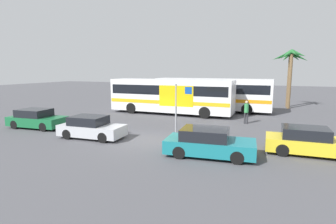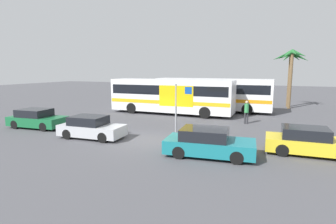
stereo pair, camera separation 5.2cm
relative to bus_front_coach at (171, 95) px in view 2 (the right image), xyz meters
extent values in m
plane|color=#4C4C51|center=(2.09, -9.35, -1.78)|extent=(120.00, 120.00, 0.00)
cube|color=white|center=(0.00, 0.00, -0.06)|extent=(11.34, 2.52, 2.90)
cube|color=black|center=(0.00, 0.00, 0.49)|extent=(10.89, 2.55, 0.84)
cube|color=gold|center=(0.00, 0.00, -0.57)|extent=(11.23, 2.55, 0.32)
cylinder|color=black|center=(3.52, 1.13, -1.28)|extent=(1.00, 0.28, 1.00)
cylinder|color=black|center=(3.52, -1.13, -1.28)|extent=(1.00, 0.28, 1.00)
cylinder|color=black|center=(-3.52, 1.13, -1.28)|extent=(1.00, 0.28, 1.00)
cylinder|color=black|center=(-3.52, -1.13, -1.28)|extent=(1.00, 0.28, 1.00)
cube|color=white|center=(3.05, 3.38, -0.06)|extent=(11.34, 2.52, 2.90)
cube|color=black|center=(3.05, 3.38, 0.49)|extent=(10.89, 2.55, 0.84)
cube|color=orange|center=(3.05, 3.38, -0.57)|extent=(11.23, 2.55, 0.32)
cylinder|color=black|center=(6.57, 4.51, -1.28)|extent=(1.00, 0.28, 1.00)
cylinder|color=black|center=(6.57, 2.25, -1.28)|extent=(1.00, 0.28, 1.00)
cylinder|color=black|center=(-0.46, 4.51, -1.28)|extent=(1.00, 0.28, 1.00)
cylinder|color=black|center=(-0.46, 2.25, -1.28)|extent=(1.00, 0.28, 1.00)
cylinder|color=gray|center=(3.25, -7.32, -0.18)|extent=(0.11, 0.11, 3.20)
cube|color=yellow|center=(3.25, -7.32, 0.67)|extent=(2.20, 0.19, 1.30)
cube|color=#1447A8|center=(4.04, -7.28, 1.04)|extent=(0.44, 0.10, 0.44)
cube|color=#B7BABF|center=(-1.11, -10.03, -1.30)|extent=(4.00, 1.93, 0.64)
cube|color=black|center=(-1.35, -10.05, -0.72)|extent=(2.12, 1.68, 0.52)
cylinder|color=black|center=(0.05, -9.18, -1.48)|extent=(0.61, 0.19, 0.60)
cylinder|color=black|center=(0.14, -10.74, -1.48)|extent=(0.61, 0.19, 0.60)
cylinder|color=black|center=(-2.37, -9.33, -1.48)|extent=(0.61, 0.19, 0.60)
cylinder|color=black|center=(-2.27, -10.88, -1.48)|extent=(0.61, 0.19, 0.60)
cube|color=#19757F|center=(6.25, -10.71, -1.30)|extent=(4.36, 2.26, 0.64)
cube|color=black|center=(6.00, -10.74, -0.72)|extent=(2.34, 1.91, 0.52)
cylinder|color=black|center=(7.46, -9.73, -1.48)|extent=(0.61, 0.22, 0.60)
cylinder|color=black|center=(7.63, -11.43, -1.48)|extent=(0.61, 0.22, 0.60)
cylinder|color=black|center=(4.87, -9.99, -1.48)|extent=(0.61, 0.22, 0.60)
cylinder|color=black|center=(5.04, -11.69, -1.48)|extent=(0.61, 0.22, 0.60)
cube|color=#196638|center=(-6.51, -9.16, -1.30)|extent=(4.09, 2.08, 0.64)
cube|color=black|center=(-6.75, -9.17, -0.72)|extent=(2.18, 1.79, 0.52)
cylinder|color=black|center=(-5.34, -8.25, -1.48)|extent=(0.61, 0.20, 0.60)
cylinder|color=black|center=(-5.22, -9.88, -1.48)|extent=(0.61, 0.20, 0.60)
cylinder|color=black|center=(-7.80, -8.43, -1.48)|extent=(0.61, 0.20, 0.60)
cylinder|color=black|center=(-7.67, -10.07, -1.48)|extent=(0.61, 0.20, 0.60)
cube|color=yellow|center=(10.69, -8.65, -1.30)|extent=(4.10, 1.87, 0.64)
cube|color=black|center=(10.44, -8.66, -0.72)|extent=(2.16, 1.66, 0.52)
cylinder|color=black|center=(11.91, -7.81, -1.48)|extent=(0.61, 0.18, 0.60)
cylinder|color=black|center=(9.41, -7.90, -1.48)|extent=(0.61, 0.18, 0.60)
cylinder|color=black|center=(9.46, -9.48, -1.48)|extent=(0.61, 0.18, 0.60)
cylinder|color=#2D2D33|center=(7.06, -2.02, -1.36)|extent=(0.13, 0.13, 0.85)
cylinder|color=#2D2D33|center=(6.88, -2.07, -1.36)|extent=(0.13, 0.13, 0.85)
cylinder|color=#338E4C|center=(6.97, -2.05, -0.59)|extent=(0.32, 0.32, 0.68)
sphere|color=tan|center=(6.97, -2.05, -0.14)|extent=(0.23, 0.23, 0.23)
cylinder|color=brown|center=(10.11, 9.25, 1.03)|extent=(0.32, 0.32, 5.62)
cone|color=#195623|center=(10.97, 9.39, 3.61)|extent=(2.00, 0.75, 1.25)
cone|color=#195623|center=(10.59, 10.01, 3.66)|extent=(1.43, 1.90, 1.17)
cone|color=#195623|center=(9.49, 9.96, 3.76)|extent=(1.64, 1.80, 0.98)
cone|color=#195623|center=(9.20, 9.35, 3.68)|extent=(2.02, 0.66, 1.13)
cone|color=#195623|center=(9.74, 8.45, 3.61)|extent=(1.22, 1.95, 1.26)
cone|color=#195623|center=(10.69, 8.54, 3.70)|extent=(1.60, 1.82, 1.10)
cylinder|color=brown|center=(10.18, 7.99, 1.07)|extent=(0.32, 0.32, 5.70)
cone|color=#23662D|center=(10.83, 7.92, 3.85)|extent=(1.50, 0.58, 0.93)
cone|color=#23662D|center=(10.34, 8.63, 3.88)|extent=(0.78, 1.53, 0.88)
cone|color=#23662D|center=(9.64, 8.37, 3.90)|extent=(1.45, 1.21, 0.86)
cone|color=#23662D|center=(9.67, 7.66, 3.76)|extent=(1.44, 1.14, 1.09)
cone|color=#23662D|center=(10.34, 7.33, 3.94)|extent=(0.77, 1.53, 0.78)
camera|label=1|loc=(9.11, -22.98, 2.32)|focal=28.86mm
camera|label=2|loc=(9.16, -22.96, 2.32)|focal=28.86mm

